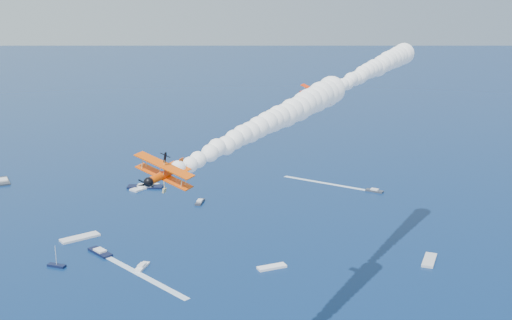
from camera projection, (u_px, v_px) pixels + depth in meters
name	position (u px, v px, depth m)	size (l,w,h in m)	color
biplane_lead	(316.00, 96.00, 133.73)	(6.77, 7.60, 4.58)	red
biplane_trail	(165.00, 174.00, 89.24)	(8.45, 9.48, 5.71)	#F85105
smoke_trail_lead	(369.00, 71.00, 158.25)	(52.86, 34.15, 10.67)	white
smoke_trail_trail	(270.00, 122.00, 113.91)	(52.58, 34.61, 10.67)	white
spectator_boats	(67.00, 236.00, 205.29)	(233.67, 187.13, 0.70)	#323843
boat_wakes	(84.00, 211.00, 229.83)	(216.42, 176.15, 0.04)	white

